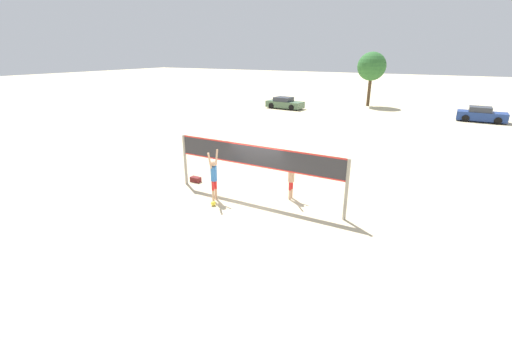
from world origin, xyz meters
TOP-DOWN VIEW (x-y plane):
  - ground_plane at (0.00, 0.00)m, footprint 200.00×200.00m
  - volleyball_net at (0.00, 0.00)m, footprint 8.05×0.13m
  - player_spiker at (-1.57, -0.94)m, footprint 0.28×0.72m
  - player_blocker at (1.31, 0.83)m, footprint 0.28×0.69m
  - volleyball at (-1.28, -1.46)m, footprint 0.21×0.21m
  - gear_bag at (-3.74, 0.44)m, footprint 0.53×0.29m
  - parked_car_mid at (-9.69, 24.30)m, footprint 4.38×2.18m
  - parked_car_far at (9.77, 26.12)m, footprint 4.13×1.96m
  - tree_left_cluster at (-1.67, 31.08)m, footprint 3.30×3.30m

SIDE VIEW (x-z plane):
  - ground_plane at x=0.00m, z-range 0.00..0.00m
  - volleyball at x=-1.28m, z-range 0.00..0.21m
  - gear_bag at x=-3.74m, z-range 0.00..0.25m
  - parked_car_mid at x=-9.69m, z-range -0.06..1.24m
  - parked_car_far at x=9.77m, z-range -0.06..1.32m
  - player_blocker at x=1.31m, z-range 0.05..2.07m
  - player_spiker at x=-1.57m, z-range 0.07..2.34m
  - volleyball_net at x=0.00m, z-range 0.51..3.01m
  - tree_left_cluster at x=-1.67m, z-range 1.45..7.72m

